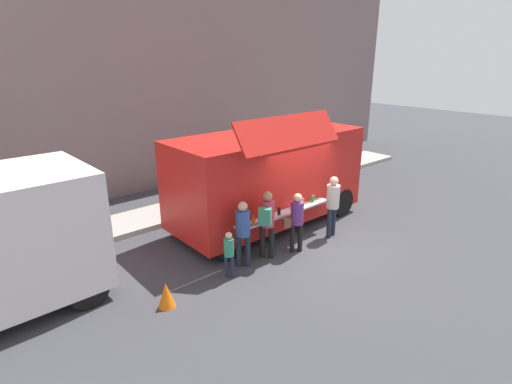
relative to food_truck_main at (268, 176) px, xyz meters
The scene contains 11 objects.
ground_plane 2.36m from the food_truck_main, 85.51° to the right, with size 60.00×60.00×0.00m, color #38383D.
curb_strip 5.00m from the food_truck_main, 146.80° to the left, with size 28.00×1.60×0.15m, color #9E998E.
building_behind 8.16m from the food_truck_main, 114.74° to the left, with size 32.00×2.40×10.80m, color slate.
food_truck_main is the anchor object (origin of this frame).
traffic_cone_orange 4.98m from the food_truck_main, 157.92° to the right, with size 0.36×0.36×0.55m, color orange.
trash_bin 4.71m from the food_truck_main, 30.27° to the left, with size 0.60×0.60×1.04m, color #2C5D3A.
customer_front_ordering 2.05m from the food_truck_main, 110.70° to the right, with size 0.51×0.40×1.61m.
customer_mid_with_backpack 2.25m from the food_truck_main, 133.21° to the right, with size 0.57×0.52×1.77m.
customer_rear_waiting 2.75m from the food_truck_main, 145.21° to the right, with size 0.34×0.34×1.68m.
customer_extra_browsing 2.04m from the food_truck_main, 67.81° to the right, with size 0.37×0.36×1.77m.
child_near_queue 3.39m from the food_truck_main, 148.12° to the right, with size 0.23×0.23×1.15m.
Camera 1 is at (-7.81, -6.54, 4.93)m, focal length 28.07 mm.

